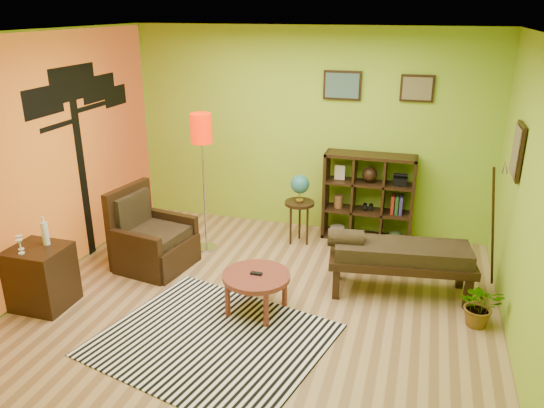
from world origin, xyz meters
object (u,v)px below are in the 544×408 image
(armchair, at_px, (151,243))
(cube_shelf, at_px, (369,198))
(bench, at_px, (397,255))
(potted_plant, at_px, (480,309))
(side_cabinet, at_px, (41,276))
(coffee_table, at_px, (256,279))
(floor_lamp, at_px, (202,141))
(globe_table, at_px, (300,192))

(armchair, xyz_separation_m, cube_shelf, (2.46, 1.55, 0.30))
(cube_shelf, distance_m, bench, 1.48)
(bench, distance_m, potted_plant, 1.00)
(armchair, bearing_deg, cube_shelf, 32.25)
(side_cabinet, xyz_separation_m, bench, (3.59, 1.33, 0.12))
(armchair, relative_size, cube_shelf, 0.82)
(coffee_table, distance_m, armchair, 1.70)
(side_cabinet, bearing_deg, floor_lamp, 58.20)
(side_cabinet, bearing_deg, armchair, 61.00)
(side_cabinet, distance_m, bench, 3.83)
(globe_table, bearing_deg, coffee_table, -90.64)
(globe_table, relative_size, bench, 0.59)
(floor_lamp, xyz_separation_m, potted_plant, (3.33, -0.90, -1.28))
(globe_table, bearing_deg, armchair, -144.03)
(armchair, xyz_separation_m, globe_table, (1.59, 1.16, 0.43))
(side_cabinet, bearing_deg, bench, 20.35)
(floor_lamp, bearing_deg, coffee_table, -48.93)
(coffee_table, xyz_separation_m, globe_table, (0.02, 1.81, 0.36))
(side_cabinet, distance_m, cube_shelf, 4.15)
(armchair, height_order, potted_plant, armchair)
(coffee_table, height_order, armchair, armchair)
(cube_shelf, height_order, bench, cube_shelf)
(side_cabinet, bearing_deg, coffee_table, 13.26)
(cube_shelf, distance_m, potted_plant, 2.30)
(bench, xyz_separation_m, potted_plant, (0.86, -0.43, -0.28))
(bench, bearing_deg, armchair, -176.95)
(armchair, bearing_deg, coffee_table, -22.50)
(globe_table, distance_m, cube_shelf, 0.97)
(side_cabinet, height_order, floor_lamp, floor_lamp)
(cube_shelf, bearing_deg, potted_plant, -53.89)
(coffee_table, bearing_deg, globe_table, 89.36)
(armchair, distance_m, potted_plant, 3.81)
(coffee_table, relative_size, potted_plant, 1.53)
(cube_shelf, bearing_deg, globe_table, -155.43)
(globe_table, xyz_separation_m, potted_plant, (2.20, -1.43, -0.55))
(coffee_table, bearing_deg, floor_lamp, 131.07)
(cube_shelf, height_order, potted_plant, cube_shelf)
(armchair, height_order, cube_shelf, cube_shelf)
(side_cabinet, distance_m, potted_plant, 4.54)
(globe_table, height_order, cube_shelf, cube_shelf)
(floor_lamp, bearing_deg, globe_table, 25.29)
(side_cabinet, relative_size, potted_plant, 2.15)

